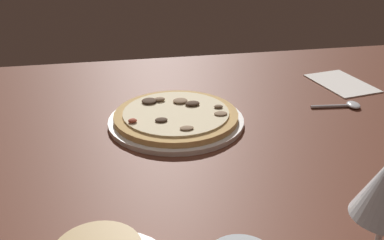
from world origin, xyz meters
The scene contains 4 objects.
dining_table centered at (0.00, 0.00, 2.00)cm, with size 150.00×110.00×4.00cm, color brown.
pizza_main centered at (4.60, -10.77, 5.23)cm, with size 27.80×27.80×3.36cm.
paper_menu centered at (-39.79, -25.31, 4.15)cm, with size 11.31×17.03×0.30cm, color white.
spoon centered at (-33.99, -11.67, 4.46)cm, with size 11.27×4.26×1.00cm.
Camera 1 is at (17.02, 71.96, 44.51)cm, focal length 42.19 mm.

